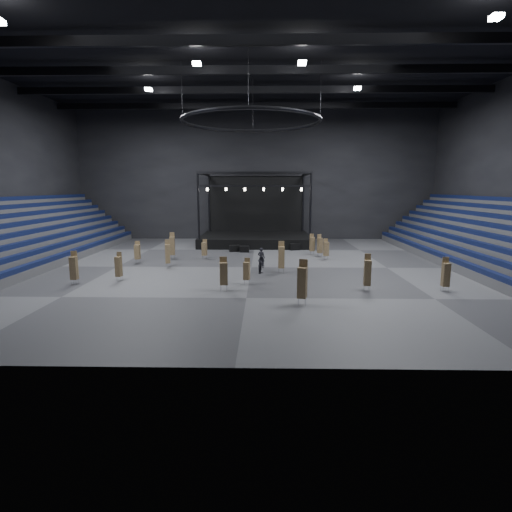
{
  "coord_description": "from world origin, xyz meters",
  "views": [
    {
      "loc": [
        1.18,
        -36.27,
        7.26
      ],
      "look_at": [
        0.47,
        -2.0,
        1.4
      ],
      "focal_mm": 28.0,
      "sensor_mm": 36.0,
      "label": 1
    }
  ],
  "objects_px": {
    "chair_stack_0": "(168,253)",
    "chair_stack_3": "(281,257)",
    "flight_case_mid": "(244,249)",
    "flight_case_right": "(295,247)",
    "chair_stack_14": "(247,270)",
    "crew_member": "(262,265)",
    "man_center": "(261,258)",
    "chair_stack_9": "(446,274)",
    "chair_stack_10": "(326,249)",
    "chair_stack_5": "(204,249)",
    "chair_stack_6": "(74,268)",
    "chair_stack_8": "(302,282)",
    "chair_stack_13": "(137,251)",
    "chair_stack_4": "(224,273)",
    "chair_stack_7": "(320,245)",
    "chair_stack_11": "(172,245)",
    "chair_stack_1": "(312,244)",
    "stage": "(255,232)",
    "chair_stack_2": "(367,272)",
    "flight_case_left": "(234,248)",
    "chair_stack_12": "(119,266)"
  },
  "relations": [
    {
      "from": "flight_case_left",
      "to": "chair_stack_11",
      "type": "distance_m",
      "value": 7.85
    },
    {
      "from": "chair_stack_10",
      "to": "chair_stack_11",
      "type": "xyz_separation_m",
      "value": [
        -15.84,
        0.08,
        0.26
      ]
    },
    {
      "from": "chair_stack_3",
      "to": "chair_stack_4",
      "type": "distance_m",
      "value": 7.57
    },
    {
      "from": "flight_case_right",
      "to": "chair_stack_2",
      "type": "bearing_deg",
      "value": -78.81
    },
    {
      "from": "chair_stack_10",
      "to": "flight_case_right",
      "type": "bearing_deg",
      "value": 100.65
    },
    {
      "from": "flight_case_left",
      "to": "chair_stack_9",
      "type": "distance_m",
      "value": 24.03
    },
    {
      "from": "chair_stack_13",
      "to": "flight_case_mid",
      "type": "bearing_deg",
      "value": 32.2
    },
    {
      "from": "chair_stack_3",
      "to": "chair_stack_5",
      "type": "relative_size",
      "value": 1.35
    },
    {
      "from": "chair_stack_9",
      "to": "chair_stack_10",
      "type": "height_order",
      "value": "chair_stack_9"
    },
    {
      "from": "flight_case_mid",
      "to": "crew_member",
      "type": "height_order",
      "value": "crew_member"
    },
    {
      "from": "flight_case_left",
      "to": "chair_stack_5",
      "type": "bearing_deg",
      "value": -118.9
    },
    {
      "from": "chair_stack_1",
      "to": "chair_stack_14",
      "type": "height_order",
      "value": "chair_stack_1"
    },
    {
      "from": "chair_stack_7",
      "to": "chair_stack_11",
      "type": "bearing_deg",
      "value": 165.62
    },
    {
      "from": "stage",
      "to": "chair_stack_14",
      "type": "xyz_separation_m",
      "value": [
        -0.15,
        -22.85,
        -0.38
      ]
    },
    {
      "from": "chair_stack_14",
      "to": "crew_member",
      "type": "xyz_separation_m",
      "value": [
        1.12,
        3.94,
        -0.31
      ]
    },
    {
      "from": "flight_case_left",
      "to": "chair_stack_12",
      "type": "xyz_separation_m",
      "value": [
        -8.03,
        -14.84,
        0.81
      ]
    },
    {
      "from": "chair_stack_3",
      "to": "chair_stack_7",
      "type": "xyz_separation_m",
      "value": [
        4.48,
        8.47,
        -0.18
      ]
    },
    {
      "from": "chair_stack_7",
      "to": "chair_stack_5",
      "type": "bearing_deg",
      "value": 167.56
    },
    {
      "from": "chair_stack_5",
      "to": "chair_stack_6",
      "type": "height_order",
      "value": "chair_stack_6"
    },
    {
      "from": "flight_case_left",
      "to": "flight_case_mid",
      "type": "distance_m",
      "value": 1.25
    },
    {
      "from": "crew_member",
      "to": "man_center",
      "type": "bearing_deg",
      "value": 21.6
    },
    {
      "from": "chair_stack_4",
      "to": "chair_stack_0",
      "type": "bearing_deg",
      "value": 116.18
    },
    {
      "from": "chair_stack_0",
      "to": "chair_stack_6",
      "type": "height_order",
      "value": "chair_stack_0"
    },
    {
      "from": "chair_stack_5",
      "to": "crew_member",
      "type": "height_order",
      "value": "chair_stack_5"
    },
    {
      "from": "flight_case_right",
      "to": "chair_stack_12",
      "type": "xyz_separation_m",
      "value": [
        -15.1,
        -16.14,
        0.79
      ]
    },
    {
      "from": "chair_stack_6",
      "to": "chair_stack_3",
      "type": "bearing_deg",
      "value": 13.51
    },
    {
      "from": "chair_stack_6",
      "to": "chair_stack_13",
      "type": "relative_size",
      "value": 1.18
    },
    {
      "from": "chair_stack_3",
      "to": "man_center",
      "type": "bearing_deg",
      "value": 127.77
    },
    {
      "from": "chair_stack_13",
      "to": "man_center",
      "type": "relative_size",
      "value": 1.16
    },
    {
      "from": "chair_stack_11",
      "to": "crew_member",
      "type": "distance_m",
      "value": 11.62
    },
    {
      "from": "chair_stack_14",
      "to": "chair_stack_4",
      "type": "bearing_deg",
      "value": -115.18
    },
    {
      "from": "flight_case_mid",
      "to": "chair_stack_10",
      "type": "distance_m",
      "value": 9.77
    },
    {
      "from": "chair_stack_11",
      "to": "chair_stack_5",
      "type": "bearing_deg",
      "value": -6.81
    },
    {
      "from": "flight_case_mid",
      "to": "flight_case_right",
      "type": "xyz_separation_m",
      "value": [
        5.9,
        1.73,
        0.03
      ]
    },
    {
      "from": "chair_stack_8",
      "to": "chair_stack_10",
      "type": "distance_m",
      "value": 16.65
    },
    {
      "from": "chair_stack_12",
      "to": "chair_stack_0",
      "type": "bearing_deg",
      "value": 77.86
    },
    {
      "from": "flight_case_right",
      "to": "man_center",
      "type": "bearing_deg",
      "value": -110.05
    },
    {
      "from": "chair_stack_7",
      "to": "man_center",
      "type": "height_order",
      "value": "chair_stack_7"
    },
    {
      "from": "chair_stack_0",
      "to": "chair_stack_13",
      "type": "xyz_separation_m",
      "value": [
        -3.41,
        1.85,
        -0.14
      ]
    },
    {
      "from": "chair_stack_6",
      "to": "chair_stack_14",
      "type": "height_order",
      "value": "chair_stack_6"
    },
    {
      "from": "chair_stack_3",
      "to": "chair_stack_13",
      "type": "xyz_separation_m",
      "value": [
        -13.83,
        4.18,
        -0.25
      ]
    },
    {
      "from": "stage",
      "to": "chair_stack_7",
      "type": "distance_m",
      "value": 12.43
    },
    {
      "from": "chair_stack_7",
      "to": "crew_member",
      "type": "relative_size",
      "value": 1.57
    },
    {
      "from": "chair_stack_8",
      "to": "man_center",
      "type": "height_order",
      "value": "chair_stack_8"
    },
    {
      "from": "flight_case_right",
      "to": "chair_stack_14",
      "type": "bearing_deg",
      "value": -106.17
    },
    {
      "from": "chair_stack_1",
      "to": "chair_stack_3",
      "type": "height_order",
      "value": "chair_stack_3"
    },
    {
      "from": "stage",
      "to": "chair_stack_4",
      "type": "height_order",
      "value": "stage"
    },
    {
      "from": "chair_stack_0",
      "to": "chair_stack_3",
      "type": "relative_size",
      "value": 0.94
    },
    {
      "from": "flight_case_mid",
      "to": "chair_stack_13",
      "type": "height_order",
      "value": "chair_stack_13"
    },
    {
      "from": "flight_case_right",
      "to": "chair_stack_9",
      "type": "relative_size",
      "value": 0.48
    }
  ]
}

